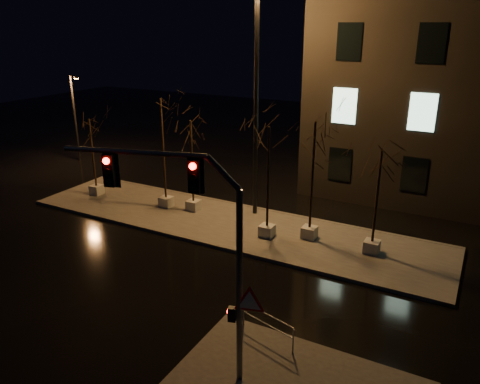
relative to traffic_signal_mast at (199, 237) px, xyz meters
The scene contains 12 objects.
ground 7.60m from the traffic_signal_mast, 142.07° to the left, with size 90.00×90.00×0.00m, color black.
median 11.77m from the traffic_signal_mast, 116.38° to the left, with size 22.00×5.00×0.15m, color #494741.
tree_0 16.81m from the traffic_signal_mast, 144.51° to the left, with size 1.80×1.80×4.61m.
tree_1 13.41m from the traffic_signal_mast, 131.21° to the left, with size 1.80×1.80×6.10m.
tree_2 12.64m from the traffic_signal_mast, 124.85° to the left, with size 1.80×1.80×5.04m.
tree_3 9.54m from the traffic_signal_mast, 104.00° to the left, with size 1.80×1.80×5.42m.
tree_4 10.04m from the traffic_signal_mast, 92.68° to the left, with size 1.80×1.80×5.70m.
tree_5 10.24m from the traffic_signal_mast, 75.92° to the left, with size 1.80×1.80×4.75m.
traffic_signal_mast is the anchor object (origin of this frame).
streetlight_main 12.48m from the traffic_signal_mast, 109.53° to the left, with size 2.79×1.27×11.47m.
streetlight_far 25.27m from the traffic_signal_mast, 143.83° to the left, with size 1.20×0.55×6.28m.
guard_rail_a 4.47m from the traffic_signal_mast, 67.01° to the left, with size 2.04×0.60×0.91m.
Camera 1 is at (10.99, -12.98, 9.71)m, focal length 35.00 mm.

